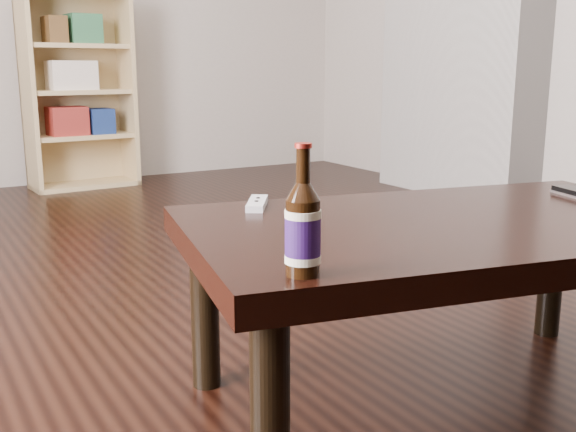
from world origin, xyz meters
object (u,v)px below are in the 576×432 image
bookshelf (76,88)px  beer_bottle (303,230)px  coffee_table (452,244)px  remote (257,203)px  phone (572,192)px

bookshelf → beer_bottle: bearing=-102.1°
coffee_table → bookshelf: bearing=89.8°
beer_bottle → remote: 0.60m
beer_bottle → remote: bearing=69.6°
bookshelf → beer_bottle: (-0.56, -3.90, -0.13)m
beer_bottle → remote: (0.21, 0.56, -0.07)m
bookshelf → remote: (-0.35, -3.33, -0.21)m
coffee_table → beer_bottle: (-0.55, -0.20, 0.15)m
coffee_table → remote: 0.51m
bookshelf → phone: (0.50, -3.65, -0.21)m
bookshelf → coffee_table: bookshelf is taller
beer_bottle → bookshelf: bearing=81.8°
phone → remote: size_ratio=0.83×
coffee_table → beer_bottle: 0.60m
phone → remote: bearing=174.3°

